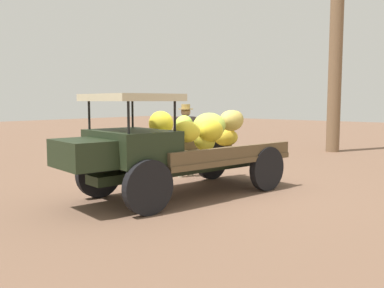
% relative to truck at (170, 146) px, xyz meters
% --- Properties ---
extents(ground_plane, '(60.00, 60.00, 0.00)m').
position_rel_truck_xyz_m(ground_plane, '(-0.64, 0.02, -0.94)').
color(ground_plane, brown).
extents(truck, '(4.63, 2.42, 1.87)m').
position_rel_truck_xyz_m(truck, '(0.00, 0.00, 0.00)').
color(truck, '#222D1A').
rests_on(truck, ground).
extents(farmer, '(0.55, 0.51, 1.68)m').
position_rel_truck_xyz_m(farmer, '(-1.73, -1.08, 0.02)').
color(farmer, '#BCB99A').
rests_on(farmer, ground).
extents(loose_banana_bunch, '(0.57, 0.61, 0.29)m').
position_rel_truck_xyz_m(loose_banana_bunch, '(-2.84, -1.92, -0.79)').
color(loose_banana_bunch, '#96BD32').
rests_on(loose_banana_bunch, ground).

